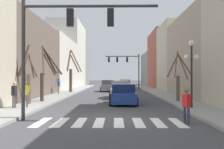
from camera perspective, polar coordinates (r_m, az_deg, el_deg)
ground_plane at (r=13.37m, az=-0.53°, el=-9.55°), size 240.00×240.00×0.00m
sidewalk_right at (r=14.38m, az=22.82°, el=-8.57°), size 2.46×90.00×0.15m
building_row_left at (r=43.18m, az=-12.87°, el=3.57°), size 6.00×63.69×13.17m
building_row_right at (r=36.76m, az=15.89°, el=3.91°), size 6.00×60.54×11.94m
crosswalk_stripes at (r=12.27m, az=-0.65°, el=-10.37°), size 6.75×2.60×0.01m
traffic_signal_near at (r=13.00m, az=-10.62°, el=9.20°), size 6.58×0.28×5.91m
traffic_signal_far at (r=43.43m, az=3.12°, el=2.48°), size 5.61×0.28×5.82m
street_lamp_right_corner at (r=17.23m, az=16.93°, el=3.07°), size 0.95×0.36×4.25m
car_parked_right_mid at (r=41.24m, az=2.84°, el=-2.28°), size 2.00×4.12×1.60m
car_driving_toward_lane at (r=19.98m, az=2.46°, el=-4.40°), size 2.07×4.17×1.54m
car_parked_left_far at (r=25.47m, az=1.69°, el=-3.40°), size 1.98×4.73×1.67m
car_parked_left_near at (r=36.69m, az=-0.85°, el=-2.52°), size 2.07×4.63×1.59m
pedestrian_waiting_at_curb at (r=17.48m, az=-20.51°, el=-3.66°), size 0.24×0.71×1.64m
pedestrian_near_right_corner at (r=30.03m, az=-11.53°, el=-2.14°), size 0.27×0.76×1.77m
pedestrian_on_right_sidewalk at (r=12.27m, az=15.90°, el=-5.98°), size 0.32×0.66×1.57m
pedestrian_crossing_street at (r=17.75m, az=-18.45°, el=-3.61°), size 0.71×0.29×1.65m
street_tree_right_mid at (r=21.44m, az=-14.31°, el=-0.06°), size 1.65×2.60×4.43m
street_tree_left_far at (r=19.99m, az=-17.82°, el=-0.68°), size 1.28×1.38×4.33m
street_tree_right_near at (r=21.43m, az=14.23°, el=-0.80°), size 2.09×1.41×4.01m
street_tree_left_mid at (r=33.08m, az=-8.85°, el=0.26°), size 1.39×3.78×5.30m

